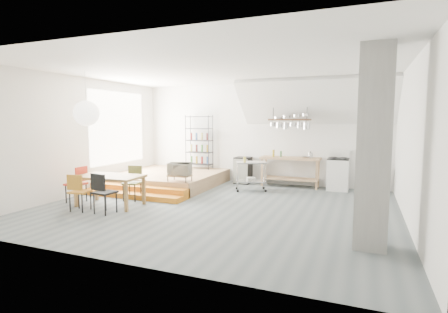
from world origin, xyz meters
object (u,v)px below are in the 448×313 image
at_px(stove, 338,174).
at_px(mini_fridge, 243,170).
at_px(rolling_cart, 251,172).
at_px(dining_table, 110,179).

xyz_separation_m(stove, mini_fridge, (-2.93, 0.04, -0.06)).
xyz_separation_m(rolling_cart, mini_fridge, (-0.62, 1.09, -0.13)).
relative_size(rolling_cart, mini_fridge, 1.14).
bearing_deg(rolling_cart, mini_fridge, 95.99).
relative_size(stove, rolling_cart, 1.22).
bearing_deg(mini_fridge, dining_table, -116.33).
bearing_deg(mini_fridge, stove, -0.86).
distance_m(dining_table, rolling_cart, 3.91).
xyz_separation_m(stove, dining_table, (-4.92, -3.97, 0.17)).
bearing_deg(stove, dining_table, -141.10).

